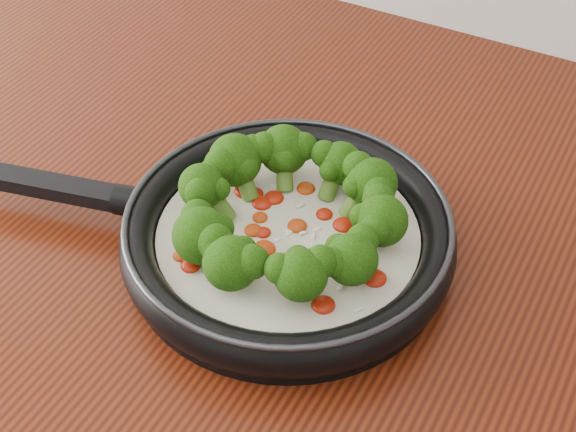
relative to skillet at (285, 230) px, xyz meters
The scene contains 1 object.
skillet is the anchor object (origin of this frame).
Camera 1 is at (0.19, 0.59, 1.43)m, focal length 51.34 mm.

